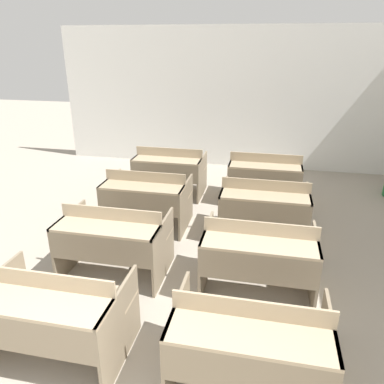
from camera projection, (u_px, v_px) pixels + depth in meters
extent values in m
cube|color=silver|center=(224.00, 99.00, 7.90)|extent=(7.15, 0.06, 2.90)
cube|color=#80715A|center=(121.00, 328.00, 3.13)|extent=(0.03, 0.84, 0.71)
cube|color=tan|center=(36.00, 304.00, 2.89)|extent=(1.19, 0.37, 0.03)
cube|color=#80715A|center=(26.00, 337.00, 2.80)|extent=(1.13, 0.02, 0.32)
cube|color=tan|center=(46.00, 281.00, 3.02)|extent=(1.19, 0.02, 0.15)
cube|color=tan|center=(71.00, 292.00, 3.43)|extent=(1.19, 0.34, 0.03)
cube|color=#80715A|center=(75.00, 317.00, 3.54)|extent=(1.13, 0.04, 0.04)
cube|color=#7A6B54|center=(177.00, 337.00, 3.03)|extent=(0.03, 0.84, 0.71)
cube|color=#7A6B54|center=(327.00, 361.00, 2.81)|extent=(0.03, 0.84, 0.71)
cube|color=tan|center=(250.00, 336.00, 2.57)|extent=(1.19, 0.37, 0.03)
cube|color=#7A6B54|center=(246.00, 375.00, 2.48)|extent=(1.13, 0.02, 0.32)
cube|color=tan|center=(252.00, 309.00, 2.70)|extent=(1.19, 0.02, 0.15)
cube|color=tan|center=(252.00, 318.00, 3.11)|extent=(1.19, 0.34, 0.03)
cube|color=#7A6B54|center=(250.00, 344.00, 3.22)|extent=(1.13, 0.04, 0.04)
cube|color=#82735C|center=(71.00, 240.00, 4.51)|extent=(0.03, 0.84, 0.71)
cube|color=#82735C|center=(163.00, 250.00, 4.29)|extent=(0.03, 0.84, 0.71)
cube|color=tan|center=(105.00, 228.00, 4.06)|extent=(1.19, 0.37, 0.03)
cube|color=#82735C|center=(100.00, 250.00, 3.97)|extent=(1.13, 0.02, 0.32)
cube|color=tan|center=(111.00, 214.00, 4.19)|extent=(1.19, 0.02, 0.15)
cube|color=tan|center=(124.00, 229.00, 4.60)|extent=(1.19, 0.34, 0.03)
cube|color=#82735C|center=(125.00, 248.00, 4.71)|extent=(1.13, 0.04, 0.04)
cube|color=#82725B|center=(206.00, 255.00, 4.18)|extent=(0.03, 0.84, 0.71)
cube|color=#82725B|center=(313.00, 267.00, 3.96)|extent=(0.03, 0.84, 0.71)
cube|color=tan|center=(259.00, 245.00, 3.73)|extent=(1.19, 0.37, 0.03)
cube|color=#82725B|center=(257.00, 269.00, 3.64)|extent=(1.13, 0.02, 0.32)
cube|color=tan|center=(261.00, 229.00, 3.86)|extent=(1.19, 0.02, 0.15)
cube|color=tan|center=(260.00, 243.00, 4.27)|extent=(1.19, 0.34, 0.03)
cube|color=#82725B|center=(258.00, 264.00, 4.38)|extent=(1.13, 0.04, 0.04)
cube|color=#7A6B54|center=(111.00, 200.00, 5.66)|extent=(0.03, 0.84, 0.71)
cube|color=#7A6B54|center=(186.00, 206.00, 5.44)|extent=(0.03, 0.84, 0.71)
cube|color=tan|center=(142.00, 187.00, 5.21)|extent=(1.19, 0.37, 0.03)
cube|color=#7A6B54|center=(138.00, 203.00, 5.11)|extent=(1.13, 0.02, 0.32)
cube|color=tan|center=(145.00, 177.00, 5.33)|extent=(1.19, 0.02, 0.15)
cube|color=tan|center=(153.00, 191.00, 5.74)|extent=(1.19, 0.34, 0.03)
cube|color=#7A6B54|center=(153.00, 208.00, 5.85)|extent=(1.13, 0.04, 0.04)
cube|color=#796952|center=(223.00, 209.00, 5.34)|extent=(0.03, 0.84, 0.71)
cube|color=#796952|center=(307.00, 216.00, 5.12)|extent=(0.03, 0.84, 0.71)
cube|color=tan|center=(265.00, 196.00, 4.89)|extent=(1.19, 0.37, 0.03)
cube|color=#796952|center=(264.00, 214.00, 4.80)|extent=(1.13, 0.02, 0.32)
cube|color=tan|center=(266.00, 185.00, 5.01)|extent=(1.19, 0.02, 0.15)
cube|color=tan|center=(265.00, 200.00, 5.43)|extent=(1.19, 0.34, 0.03)
cube|color=#796952|center=(263.00, 217.00, 5.53)|extent=(1.13, 0.04, 0.04)
cube|color=#7D6E57|center=(140.00, 172.00, 6.84)|extent=(0.03, 0.84, 0.71)
cube|color=#7D6E57|center=(202.00, 177.00, 6.62)|extent=(0.03, 0.84, 0.71)
cube|color=tan|center=(167.00, 160.00, 6.39)|extent=(1.19, 0.37, 0.03)
cube|color=#7D6E57|center=(164.00, 173.00, 6.29)|extent=(1.13, 0.02, 0.32)
cube|color=tan|center=(169.00, 152.00, 6.51)|extent=(1.19, 0.02, 0.15)
cube|color=tan|center=(174.00, 166.00, 6.92)|extent=(1.19, 0.34, 0.03)
cube|color=#7D6E57|center=(174.00, 180.00, 7.03)|extent=(1.13, 0.04, 0.04)
cube|color=#796A53|center=(230.00, 179.00, 6.51)|extent=(0.03, 0.84, 0.71)
cube|color=#796A53|center=(299.00, 184.00, 6.29)|extent=(0.03, 0.84, 0.71)
cube|color=tan|center=(265.00, 166.00, 6.06)|extent=(1.19, 0.37, 0.03)
cube|color=#796A53|center=(264.00, 180.00, 5.97)|extent=(1.13, 0.02, 0.32)
cube|color=tan|center=(266.00, 158.00, 6.18)|extent=(1.19, 0.02, 0.15)
cube|color=tan|center=(265.00, 172.00, 6.60)|extent=(1.19, 0.34, 0.03)
cube|color=#796A53|center=(264.00, 187.00, 6.70)|extent=(1.13, 0.04, 0.04)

